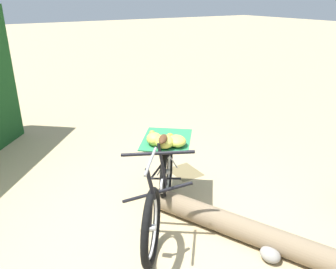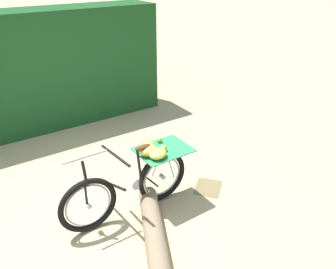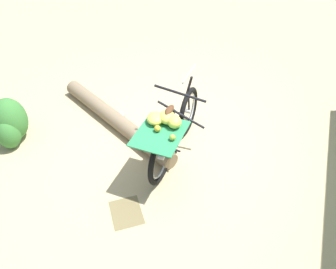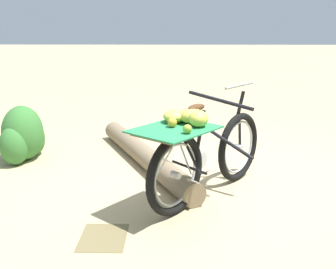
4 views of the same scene
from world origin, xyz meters
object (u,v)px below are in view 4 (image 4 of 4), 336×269
at_px(path_stone, 153,156).
at_px(shrub_cluster, 23,137).
at_px(fallen_log, 144,155).
at_px(bicycle, 205,150).

bearing_deg(path_stone, shrub_cluster, 89.42).
bearing_deg(fallen_log, bicycle, -145.78).
relative_size(bicycle, shrub_cluster, 2.22).
relative_size(shrub_cluster, path_stone, 3.42).
bearing_deg(path_stone, bicycle, -153.25).
relative_size(bicycle, path_stone, 7.61).
bearing_deg(bicycle, shrub_cluster, 101.94).
bearing_deg(fallen_log, shrub_cluster, 84.00).
xyz_separation_m(bicycle, shrub_cluster, (1.09, 2.13, -0.19)).
distance_m(shrub_cluster, path_stone, 1.60).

